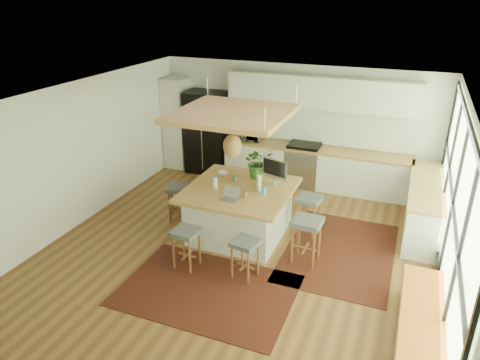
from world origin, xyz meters
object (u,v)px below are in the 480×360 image
at_px(stool_left_side, 179,202).
at_px(island_plant, 258,165).
at_px(stool_right_back, 308,215).
at_px(monitor, 274,171).
at_px(fridge, 208,135).
at_px(stool_near_left, 186,248).
at_px(microwave, 252,133).
at_px(island, 240,211).
at_px(stool_right_front, 306,243).
at_px(laptop, 229,193).
at_px(stool_near_right, 245,258).

relative_size(stool_left_side, island_plant, 1.19).
height_order(stool_right_back, monitor, monitor).
height_order(fridge, stool_right_back, fridge).
xyz_separation_m(stool_near_left, microwave, (-0.35, 3.98, 0.74)).
bearing_deg(island, stool_right_back, 24.19).
height_order(island, monitor, monitor).
bearing_deg(microwave, stool_right_back, -50.37).
distance_m(stool_near_left, stool_left_side, 1.69).
distance_m(fridge, stool_left_side, 2.69).
relative_size(stool_right_front, laptop, 2.49).
bearing_deg(island_plant, stool_right_back, -5.23).
height_order(stool_right_front, laptop, laptop).
xyz_separation_m(stool_near_right, stool_left_side, (-1.91, 1.33, 0.00)).
distance_m(stool_near_left, monitor, 2.12).
bearing_deg(stool_near_left, microwave, 94.96).
relative_size(stool_right_back, laptop, 2.30).
relative_size(stool_right_front, stool_right_back, 1.09).
bearing_deg(monitor, stool_left_side, -152.75).
xyz_separation_m(stool_near_right, microwave, (-1.34, 3.90, 0.74)).
relative_size(stool_left_side, laptop, 2.25).
distance_m(fridge, stool_right_back, 3.79).
bearing_deg(laptop, stool_left_side, 161.22).
height_order(stool_near_left, stool_near_right, stool_near_left).
bearing_deg(stool_near_right, microwave, 108.92).
bearing_deg(stool_right_front, island, 161.82).
height_order(laptop, monitor, monitor).
bearing_deg(stool_near_left, stool_right_back, 49.35).
distance_m(stool_right_back, laptop, 1.69).
height_order(stool_right_front, stool_right_back, stool_right_front).
relative_size(fridge, island_plant, 3.31).
relative_size(stool_near_left, laptop, 2.14).
xyz_separation_m(stool_near_left, stool_left_side, (-0.92, 1.42, 0.00)).
bearing_deg(stool_left_side, monitor, 9.01).
bearing_deg(stool_right_back, fridge, 144.77).
relative_size(stool_right_front, stool_left_side, 1.11).
relative_size(stool_left_side, monitor, 1.36).
height_order(stool_right_back, laptop, laptop).
bearing_deg(microwave, island, -76.29).
xyz_separation_m(monitor, island_plant, (-0.38, 0.21, -0.03)).
distance_m(stool_left_side, island_plant, 1.75).
bearing_deg(monitor, fridge, 154.91).
xyz_separation_m(stool_near_right, monitor, (-0.06, 1.63, 0.83)).
distance_m(stool_right_back, island_plant, 1.31).
bearing_deg(island_plant, laptop, -96.36).
height_order(fridge, stool_right_front, fridge).
xyz_separation_m(stool_left_side, microwave, (0.57, 2.56, 0.74)).
bearing_deg(stool_near_right, stool_right_back, 71.70).
height_order(stool_right_back, stool_left_side, stool_right_back).
bearing_deg(monitor, stool_right_front, -27.13).
relative_size(island, island_plant, 3.07).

